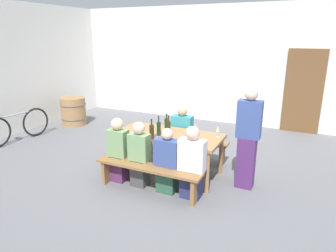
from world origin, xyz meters
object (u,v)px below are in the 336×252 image
wine_bottle_0 (169,127)px  seated_guest_near_2 (167,163)px  bench_far (184,142)px  wine_bottle_2 (167,125)px  wine_barrel (74,111)px  tasting_table (168,138)px  seated_guest_near_1 (140,156)px  wooden_door (303,92)px  wine_glass_0 (218,129)px  parked_bicycle_0 (16,127)px  seated_guest_far_0 (182,136)px  wine_glass_1 (196,126)px  seated_guest_near_0 (118,151)px  seated_guest_near_3 (192,164)px  wine_bottle_1 (159,128)px  standing_host (248,140)px  wine_bottle_3 (152,132)px  bench_near (148,172)px

wine_bottle_0 → seated_guest_near_2: 0.80m
bench_far → wine_bottle_2: 0.82m
seated_guest_near_2 → wine_barrel: size_ratio=1.39×
tasting_table → seated_guest_near_1: (-0.23, -0.60, -0.14)m
wooden_door → wine_glass_0: (-1.20, -3.42, -0.17)m
tasting_table → wine_bottle_0: (-0.01, 0.05, 0.20)m
parked_bicycle_0 → wine_bottle_2: bearing=-82.2°
seated_guest_near_2 → seated_guest_far_0: seated_guest_far_0 is taller
seated_guest_far_0 → parked_bicycle_0: bearing=-81.8°
wine_barrel → wine_glass_1: bearing=-18.7°
wine_bottle_2 → seated_guest_far_0: size_ratio=0.29×
tasting_table → wine_glass_0: 0.88m
seated_guest_near_0 → seated_guest_near_3: bearing=-90.0°
wine_bottle_1 → wine_barrel: 4.06m
bench_far → seated_guest_near_2: bearing=-78.8°
tasting_table → standing_host: size_ratio=1.14×
standing_host → wine_barrel: bearing=-17.6°
wine_bottle_0 → wine_glass_0: 0.86m
bench_far → seated_guest_near_0: size_ratio=1.60×
wooden_door → wine_bottle_0: wooden_door is taller
wine_bottle_1 → seated_guest_near_1: (-0.12, -0.47, -0.35)m
wine_glass_1 → seated_guest_near_1: bearing=-124.6°
wine_bottle_0 → standing_host: standing_host is taller
tasting_table → seated_guest_near_2: seated_guest_near_2 is taller
wooden_door → wine_bottle_3: wooden_door is taller
bench_near → parked_bicycle_0: parked_bicycle_0 is taller
bench_near → wine_barrel: wine_barrel is taller
wine_bottle_3 → seated_guest_far_0: 1.02m
seated_guest_near_1 → standing_host: 1.76m
bench_far → wine_bottle_2: size_ratio=5.44×
bench_far → seated_guest_far_0: 0.24m
bench_far → seated_guest_near_1: 1.38m
wine_bottle_2 → wine_glass_0: 0.92m
tasting_table → seated_guest_far_0: size_ratio=1.67×
tasting_table → wine_bottle_2: size_ratio=5.75×
wine_bottle_2 → wine_glass_0: bearing=6.1°
bench_far → wine_glass_0: bearing=-32.0°
wine_bottle_3 → standing_host: 1.56m
parked_bicycle_0 → bench_far: bearing=-73.4°
seated_guest_near_2 → parked_bicycle_0: 4.24m
wine_bottle_2 → seated_guest_near_1: seated_guest_near_1 is taller
seated_guest_near_3 → standing_host: standing_host is taller
wine_bottle_0 → wooden_door: bearing=60.6°
seated_guest_near_1 → parked_bicycle_0: size_ratio=0.65×
bench_far → wine_bottle_1: (-0.12, -0.88, 0.53)m
wine_glass_0 → wooden_door: bearing=70.7°
standing_host → parked_bicycle_0: size_ratio=0.98×
seated_guest_near_1 → seated_guest_near_2: (0.50, 0.00, -0.03)m
bench_far → seated_guest_near_2: size_ratio=1.68×
wine_bottle_0 → seated_guest_near_3: bearing=-43.0°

